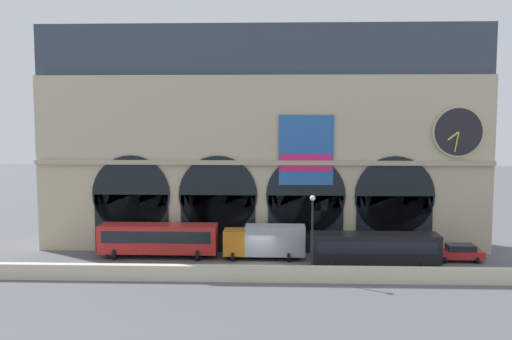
{
  "coord_description": "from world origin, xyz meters",
  "views": [
    {
      "loc": [
        1.61,
        -49.75,
        13.45
      ],
      "look_at": [
        -0.55,
        5.0,
        8.04
      ],
      "focal_mm": 40.34,
      "sensor_mm": 36.0,
      "label": 1
    }
  ],
  "objects_px": {
    "bus_midwest": "(158,238)",
    "box_truck_center": "(265,241)",
    "car_east": "(459,252)",
    "street_lamp_quayside": "(312,226)",
    "bus_mideast": "(375,249)"
  },
  "relations": [
    {
      "from": "car_east",
      "to": "bus_mideast",
      "type": "bearing_deg",
      "value": -159.94
    },
    {
      "from": "bus_mideast",
      "to": "car_east",
      "type": "xyz_separation_m",
      "value": [
        8.12,
        2.97,
        -0.98
      ]
    },
    {
      "from": "bus_midwest",
      "to": "box_truck_center",
      "type": "distance_m",
      "value": 10.04
    },
    {
      "from": "bus_midwest",
      "to": "car_east",
      "type": "xyz_separation_m",
      "value": [
        27.7,
        -0.36,
        -0.98
      ]
    },
    {
      "from": "street_lamp_quayside",
      "to": "bus_mideast",
      "type": "bearing_deg",
      "value": 30.94
    },
    {
      "from": "bus_midwest",
      "to": "box_truck_center",
      "type": "relative_size",
      "value": 1.47
    },
    {
      "from": "bus_mideast",
      "to": "car_east",
      "type": "relative_size",
      "value": 2.5
    },
    {
      "from": "bus_mideast",
      "to": "car_east",
      "type": "height_order",
      "value": "bus_mideast"
    },
    {
      "from": "box_truck_center",
      "to": "car_east",
      "type": "xyz_separation_m",
      "value": [
        17.65,
        -0.16,
        -0.9
      ]
    },
    {
      "from": "bus_mideast",
      "to": "street_lamp_quayside",
      "type": "height_order",
      "value": "street_lamp_quayside"
    },
    {
      "from": "box_truck_center",
      "to": "car_east",
      "type": "height_order",
      "value": "box_truck_center"
    },
    {
      "from": "box_truck_center",
      "to": "bus_midwest",
      "type": "bearing_deg",
      "value": 178.88
    },
    {
      "from": "bus_midwest",
      "to": "bus_mideast",
      "type": "relative_size",
      "value": 1.0
    },
    {
      "from": "box_truck_center",
      "to": "car_east",
      "type": "relative_size",
      "value": 1.7
    },
    {
      "from": "bus_midwest",
      "to": "car_east",
      "type": "relative_size",
      "value": 2.5
    }
  ]
}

